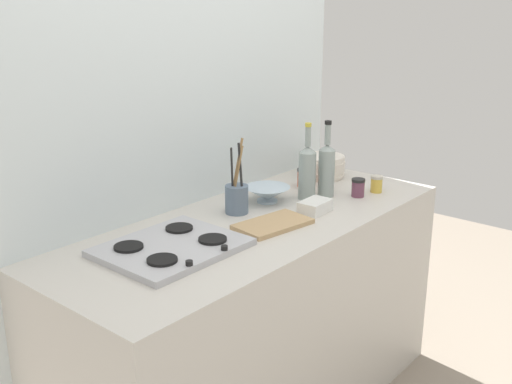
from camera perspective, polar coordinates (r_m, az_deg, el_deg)
name	(u,v)px	position (r m, az deg, el deg)	size (l,w,h in m)	color
counter_block	(256,321)	(2.63, 0.00, -11.92)	(1.80, 0.70, 0.90)	beige
backsplash_panel	(187,127)	(2.61, -6.42, 6.04)	(1.90, 0.06, 2.46)	silver
stovetop_hob	(172,247)	(2.18, -7.86, -5.09)	(0.47, 0.38, 0.04)	#B2B2B7
plate_stack	(323,166)	(3.05, 6.26, 2.38)	(0.22, 0.21, 0.11)	silver
wine_bottle_leftmost	(307,171)	(2.68, 4.78, 1.94)	(0.08, 0.08, 0.34)	gray
wine_bottle_mid_left	(327,168)	(2.73, 6.58, 2.21)	(0.07, 0.07, 0.34)	gray
mixing_bowl	(267,194)	(2.66, 1.05, -0.15)	(0.20, 0.20, 0.07)	silver
butter_dish	(315,206)	(2.55, 5.52, -1.34)	(0.14, 0.09, 0.05)	white
utensil_crock	(237,197)	(2.51, -1.80, -0.50)	(0.10, 0.10, 0.31)	slate
condiment_jar_front	(305,177)	(2.89, 4.55, 1.36)	(0.07, 0.07, 0.09)	#C64C2D
condiment_jar_rear	(358,188)	(2.77, 9.47, 0.41)	(0.06, 0.06, 0.08)	#66384C
condiment_jar_spare	(376,184)	(2.85, 11.14, 0.75)	(0.06, 0.06, 0.08)	gold
cutting_board	(273,224)	(2.38, 1.59, -3.00)	(0.30, 0.17, 0.02)	tan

